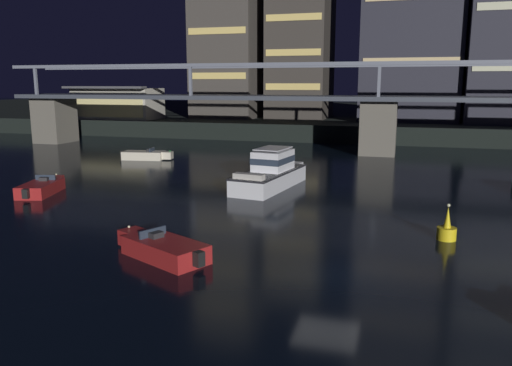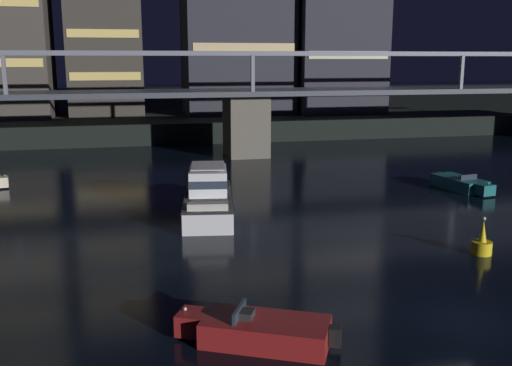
# 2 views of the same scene
# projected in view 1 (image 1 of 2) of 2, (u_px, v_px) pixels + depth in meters

# --- Properties ---
(ground_plane) EXTENTS (400.00, 400.00, 0.00)m
(ground_plane) POSITION_uv_depth(u_px,v_px,m) (328.00, 274.00, 19.78)
(ground_plane) COLOR black
(far_riverbank) EXTENTS (240.00, 80.00, 2.20)m
(far_riverbank) POSITION_uv_depth(u_px,v_px,m) (391.00, 116.00, 98.49)
(far_riverbank) COLOR black
(far_riverbank) RESTS_ON ground
(river_bridge) EXTENTS (85.11, 6.40, 9.38)m
(river_bridge) POSITION_uv_depth(u_px,v_px,m) (379.00, 112.00, 52.61)
(river_bridge) COLOR #605B51
(river_bridge) RESTS_ON ground
(tower_west_low) EXTENTS (9.21, 9.06, 31.30)m
(tower_west_low) POSITION_uv_depth(u_px,v_px,m) (227.00, 11.00, 74.32)
(tower_west_low) COLOR #423D38
(tower_west_low) RESTS_ON far_riverbank
(tower_west_tall) EXTENTS (8.41, 11.64, 23.80)m
(tower_west_tall) POSITION_uv_depth(u_px,v_px,m) (301.00, 37.00, 74.90)
(tower_west_tall) COLOR #38332D
(tower_west_tall) RESTS_ON far_riverbank
(waterfront_pavilion) EXTENTS (12.40, 7.40, 4.70)m
(waterfront_pavilion) POSITION_uv_depth(u_px,v_px,m) (118.00, 103.00, 74.15)
(waterfront_pavilion) COLOR #B2AD9E
(waterfront_pavilion) RESTS_ON far_riverbank
(cabin_cruiser_near_left) EXTENTS (3.86, 9.34, 2.79)m
(cabin_cruiser_near_left) POSITION_uv_depth(u_px,v_px,m) (271.00, 173.00, 36.28)
(cabin_cruiser_near_left) COLOR silver
(cabin_cruiser_near_left) RESTS_ON ground
(speedboat_mid_center) EXTENTS (2.76, 5.19, 1.16)m
(speedboat_mid_center) POSITION_uv_depth(u_px,v_px,m) (42.00, 187.00, 34.25)
(speedboat_mid_center) COLOR maroon
(speedboat_mid_center) RESTS_ON ground
(speedboat_far_left) EXTENTS (4.95, 3.39, 1.16)m
(speedboat_far_left) POSITION_uv_depth(u_px,v_px,m) (162.00, 248.00, 21.64)
(speedboat_far_left) COLOR maroon
(speedboat_far_left) RESTS_ON ground
(speedboat_far_center) EXTENTS (5.23, 2.39, 1.16)m
(speedboat_far_center) POSITION_uv_depth(u_px,v_px,m) (146.00, 155.00, 49.54)
(speedboat_far_center) COLOR beige
(speedboat_far_center) RESTS_ON ground
(channel_buoy) EXTENTS (0.90, 0.90, 1.76)m
(channel_buoy) POSITION_uv_depth(u_px,v_px,m) (447.00, 230.00, 24.09)
(channel_buoy) COLOR yellow
(channel_buoy) RESTS_ON ground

